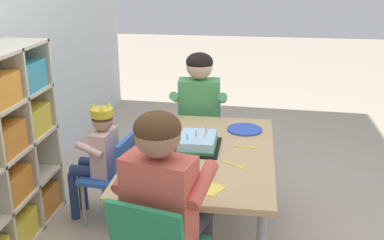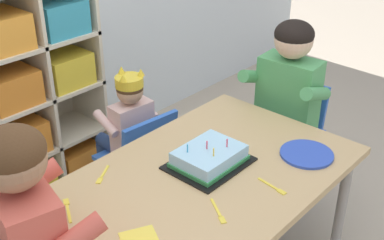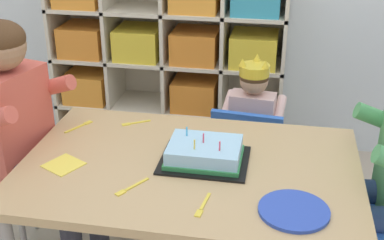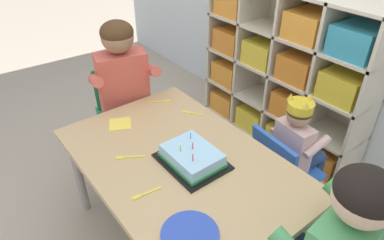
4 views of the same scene
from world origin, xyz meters
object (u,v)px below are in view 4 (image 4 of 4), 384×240
object	(u,v)px
adult_helper_seated	(126,89)
fork_by_napkin	(145,194)
classroom_chair_adult_side	(125,108)
classroom_chair_blue	(281,167)
fork_scattered_mid_table	(191,113)
fork_at_table_front_edge	(129,157)
child_with_crown	(298,141)
birthday_cake_on_tray	(192,157)
activity_table	(180,168)
fork_near_cake_tray	(161,102)
paper_plate_stack	(190,234)

from	to	relation	value
adult_helper_seated	fork_by_napkin	world-z (taller)	adult_helper_seated
classroom_chair_adult_side	classroom_chair_blue	bearing A→B (deg)	-48.95
fork_scattered_mid_table	fork_at_table_front_edge	size ratio (longest dim) A/B	0.89
fork_scattered_mid_table	fork_by_napkin	world-z (taller)	same
classroom_chair_blue	fork_by_napkin	distance (m)	0.88
child_with_crown	adult_helper_seated	xyz separation A→B (m)	(-0.86, -0.61, 0.17)
adult_helper_seated	fork_scattered_mid_table	distance (m)	0.44
classroom_chair_blue	birthday_cake_on_tray	world-z (taller)	birthday_cake_on_tray
activity_table	adult_helper_seated	world-z (taller)	adult_helper_seated
classroom_chair_adult_side	fork_near_cake_tray	distance (m)	0.33
paper_plate_stack	fork_scattered_mid_table	xyz separation A→B (m)	(-0.67, 0.52, -0.00)
paper_plate_stack	fork_at_table_front_edge	bearing A→B (deg)	175.94
child_with_crown	adult_helper_seated	bearing A→B (deg)	41.27
fork_near_cake_tray	fork_scattered_mid_table	bearing A→B (deg)	136.65
classroom_chair_blue	adult_helper_seated	xyz separation A→B (m)	(-0.85, -0.51, 0.32)
paper_plate_stack	fork_near_cake_tray	xyz separation A→B (m)	(-0.88, 0.45, -0.00)
adult_helper_seated	fork_at_table_front_edge	bearing A→B (deg)	-103.75
fork_scattered_mid_table	fork_at_table_front_edge	world-z (taller)	same
fork_scattered_mid_table	fork_by_napkin	size ratio (longest dim) A/B	0.84
classroom_chair_blue	fork_scattered_mid_table	world-z (taller)	fork_scattered_mid_table
activity_table	birthday_cake_on_tray	xyz separation A→B (m)	(0.05, 0.03, 0.09)
child_with_crown	fork_scattered_mid_table	distance (m)	0.63
classroom_chair_blue	classroom_chair_adult_side	distance (m)	1.08
activity_table	birthday_cake_on_tray	world-z (taller)	birthday_cake_on_tray
classroom_chair_adult_side	adult_helper_seated	world-z (taller)	adult_helper_seated
classroom_chair_adult_side	adult_helper_seated	distance (m)	0.24
classroom_chair_adult_side	fork_scattered_mid_table	world-z (taller)	classroom_chair_adult_side
fork_by_napkin	fork_at_table_front_edge	distance (m)	0.26
activity_table	birthday_cake_on_tray	bearing A→B (deg)	34.80
paper_plate_stack	fork_by_napkin	size ratio (longest dim) A/B	1.64
child_with_crown	fork_by_napkin	size ratio (longest dim) A/B	5.89
fork_near_cake_tray	birthday_cake_on_tray	bearing A→B (deg)	100.02
adult_helper_seated	paper_plate_stack	size ratio (longest dim) A/B	4.80
activity_table	child_with_crown	distance (m)	0.72
fork_at_table_front_edge	fork_near_cake_tray	world-z (taller)	same
birthday_cake_on_tray	fork_scattered_mid_table	xyz separation A→B (m)	(-0.34, 0.26, -0.03)
paper_plate_stack	fork_near_cake_tray	distance (m)	0.99
child_with_crown	fork_scattered_mid_table	bearing A→B (deg)	45.47
activity_table	fork_near_cake_tray	world-z (taller)	fork_near_cake_tray
fork_at_table_front_edge	fork_by_napkin	bearing A→B (deg)	-71.11
adult_helper_seated	fork_at_table_front_edge	xyz separation A→B (m)	(0.50, -0.27, -0.07)
activity_table	fork_at_table_front_edge	world-z (taller)	fork_at_table_front_edge
activity_table	classroom_chair_adult_side	xyz separation A→B (m)	(-0.78, 0.11, -0.08)
fork_scattered_mid_table	fork_at_table_front_edge	bearing A→B (deg)	-106.96
activity_table	fork_at_table_front_edge	xyz separation A→B (m)	(-0.17, -0.19, 0.06)
activity_table	adult_helper_seated	xyz separation A→B (m)	(-0.67, 0.08, 0.13)
fork_scattered_mid_table	fork_by_napkin	bearing A→B (deg)	-86.61
activity_table	fork_by_napkin	world-z (taller)	fork_by_napkin
birthday_cake_on_tray	activity_table	bearing A→B (deg)	-145.20
paper_plate_stack	fork_at_table_front_edge	size ratio (longest dim) A/B	1.75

